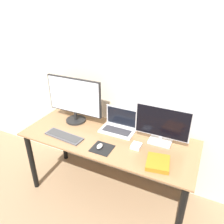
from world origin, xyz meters
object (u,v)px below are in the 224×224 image
at_px(monitor_left, 74,99).
at_px(mouse, 100,146).
at_px(laptop, 119,125).
at_px(monitor_right, 162,125).
at_px(book, 158,163).
at_px(keyboard, 64,136).
at_px(power_brick, 136,146).

height_order(monitor_left, mouse, monitor_left).
distance_m(monitor_left, laptop, 0.55).
xyz_separation_m(laptop, mouse, (-0.03, -0.37, -0.03)).
bearing_deg(monitor_right, book, -78.73).
relative_size(keyboard, book, 1.73).
bearing_deg(mouse, laptop, 86.07).
bearing_deg(mouse, monitor_left, 145.31).
distance_m(laptop, book, 0.62).
bearing_deg(power_brick, keyboard, -168.07).
height_order(book, power_brick, book).
bearing_deg(book, monitor_left, 162.52).
height_order(mouse, power_brick, mouse).
relative_size(mouse, book, 0.32).
bearing_deg(power_brick, laptop, 141.03).
xyz_separation_m(monitor_left, power_brick, (0.77, -0.17, -0.25)).
height_order(monitor_left, power_brick, monitor_left).
distance_m(monitor_left, book, 1.08).
height_order(keyboard, book, book).
distance_m(monitor_left, power_brick, 0.82).
bearing_deg(laptop, book, -35.48).
relative_size(laptop, keyboard, 0.85).
xyz_separation_m(laptop, power_brick, (0.26, -0.21, -0.04)).
bearing_deg(monitor_right, mouse, -144.63).
bearing_deg(monitor_right, power_brick, -135.65).
distance_m(laptop, mouse, 0.37).
distance_m(keyboard, mouse, 0.40).
bearing_deg(mouse, monitor_right, 35.37).
distance_m(laptop, power_brick, 0.34).
relative_size(keyboard, mouse, 5.46).
bearing_deg(keyboard, laptop, 39.98).
distance_m(keyboard, power_brick, 0.71).
distance_m(mouse, book, 0.53).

